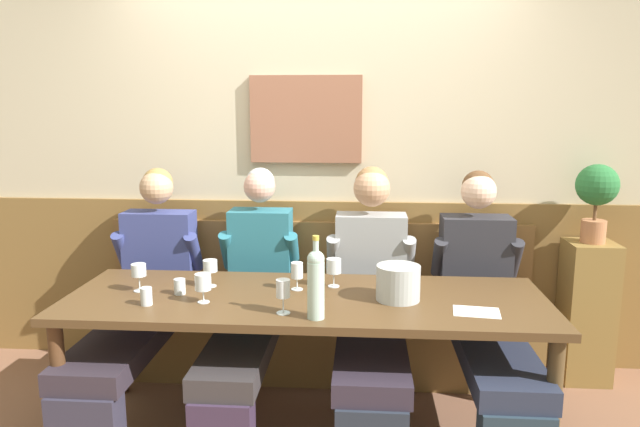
# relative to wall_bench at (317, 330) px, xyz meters

# --- Properties ---
(room_wall_back) EXTENTS (6.80, 0.12, 2.80)m
(room_wall_back) POSITION_rel_wall_bench_xyz_m (-0.00, 0.26, 1.12)
(room_wall_back) COLOR beige
(room_wall_back) RESTS_ON ground
(wood_wainscot_panel) EXTENTS (6.80, 0.03, 1.07)m
(wood_wainscot_panel) POSITION_rel_wall_bench_xyz_m (0.00, 0.21, 0.25)
(wood_wainscot_panel) COLOR brown
(wood_wainscot_panel) RESTS_ON ground
(wall_bench) EXTENTS (2.69, 0.42, 0.94)m
(wall_bench) POSITION_rel_wall_bench_xyz_m (0.00, 0.00, 0.00)
(wall_bench) COLOR brown
(wall_bench) RESTS_ON ground
(dining_table) EXTENTS (2.39, 0.81, 0.73)m
(dining_table) POSITION_rel_wall_bench_xyz_m (0.00, -0.68, 0.38)
(dining_table) COLOR #4F371E
(dining_table) RESTS_ON ground
(person_center_right_seat) EXTENTS (0.53, 1.25, 1.30)m
(person_center_right_seat) POSITION_rel_wall_bench_xyz_m (-0.98, -0.37, 0.34)
(person_center_right_seat) COLOR #302D3E
(person_center_right_seat) RESTS_ON ground
(person_center_left_seat) EXTENTS (0.48, 1.25, 1.30)m
(person_center_left_seat) POSITION_rel_wall_bench_xyz_m (-0.34, -0.36, 0.35)
(person_center_left_seat) COLOR #37283E
(person_center_left_seat) RESTS_ON ground
(person_left_seat) EXTENTS (0.53, 1.26, 1.32)m
(person_left_seat) POSITION_rel_wall_bench_xyz_m (0.33, -0.35, 0.36)
(person_left_seat) COLOR #232A37
(person_left_seat) RESTS_ON ground
(person_right_seat) EXTENTS (0.51, 1.25, 1.30)m
(person_right_seat) POSITION_rel_wall_bench_xyz_m (0.95, -0.35, 0.35)
(person_right_seat) COLOR #233340
(person_right_seat) RESTS_ON ground
(ice_bucket) EXTENTS (0.22, 0.22, 0.17)m
(ice_bucket) POSITION_rel_wall_bench_xyz_m (0.46, -0.70, 0.54)
(ice_bucket) COLOR #B0B5B5
(ice_bucket) RESTS_ON dining_table
(wine_bottle_amber_mid) EXTENTS (0.08, 0.08, 0.38)m
(wine_bottle_amber_mid) POSITION_rel_wall_bench_xyz_m (0.08, -0.98, 0.62)
(wine_bottle_amber_mid) COLOR #AFCDBF
(wine_bottle_amber_mid) RESTS_ON dining_table
(wine_glass_mid_right) EXTENTS (0.07, 0.07, 0.14)m
(wine_glass_mid_right) POSITION_rel_wall_bench_xyz_m (-0.51, -0.56, 0.56)
(wine_glass_mid_right) COLOR silver
(wine_glass_mid_right) RESTS_ON dining_table
(wine_glass_right_end) EXTENTS (0.08, 0.08, 0.15)m
(wine_glass_right_end) POSITION_rel_wall_bench_xyz_m (0.13, -0.51, 0.56)
(wine_glass_right_end) COLOR silver
(wine_glass_right_end) RESTS_ON dining_table
(wine_glass_center_rear) EXTENTS (0.06, 0.06, 0.14)m
(wine_glass_center_rear) POSITION_rel_wall_bench_xyz_m (-0.05, -0.58, 0.55)
(wine_glass_center_rear) COLOR silver
(wine_glass_center_rear) RESTS_ON dining_table
(wine_glass_by_bottle) EXTENTS (0.06, 0.06, 0.16)m
(wine_glass_by_bottle) POSITION_rel_wall_bench_xyz_m (-0.08, -0.93, 0.56)
(wine_glass_by_bottle) COLOR silver
(wine_glass_by_bottle) RESTS_ON dining_table
(wine_glass_center_front) EXTENTS (0.07, 0.07, 0.14)m
(wine_glass_center_front) POSITION_rel_wall_bench_xyz_m (-0.86, -0.66, 0.56)
(wine_glass_center_front) COLOR silver
(wine_glass_center_front) RESTS_ON dining_table
(wine_glass_near_bucket) EXTENTS (0.08, 0.08, 0.14)m
(wine_glass_near_bucket) POSITION_rel_wall_bench_xyz_m (-0.48, -0.81, 0.55)
(wine_glass_near_bucket) COLOR silver
(wine_glass_near_bucket) RESTS_ON dining_table
(water_tumbler_center) EXTENTS (0.06, 0.06, 0.09)m
(water_tumbler_center) POSITION_rel_wall_bench_xyz_m (-0.75, -0.86, 0.49)
(water_tumbler_center) COLOR silver
(water_tumbler_center) RESTS_ON dining_table
(water_tumbler_left) EXTENTS (0.06, 0.06, 0.08)m
(water_tumbler_left) POSITION_rel_wall_bench_xyz_m (-0.64, -0.69, 0.49)
(water_tumbler_left) COLOR silver
(water_tumbler_left) RESTS_ON dining_table
(tasting_sheet_left_guest) EXTENTS (0.23, 0.18, 0.00)m
(tasting_sheet_left_guest) POSITION_rel_wall_bench_xyz_m (0.81, -0.85, 0.45)
(tasting_sheet_left_guest) COLOR white
(tasting_sheet_left_guest) RESTS_ON dining_table
(corner_pedestal) EXTENTS (0.28, 0.28, 0.87)m
(corner_pedestal) POSITION_rel_wall_bench_xyz_m (1.65, 0.03, 0.15)
(corner_pedestal) COLOR olive
(corner_pedestal) RESTS_ON ground
(potted_plant) EXTENTS (0.24, 0.24, 0.47)m
(potted_plant) POSITION_rel_wall_bench_xyz_m (1.65, 0.03, 0.89)
(potted_plant) COLOR #B06F48
(potted_plant) RESTS_ON corner_pedestal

